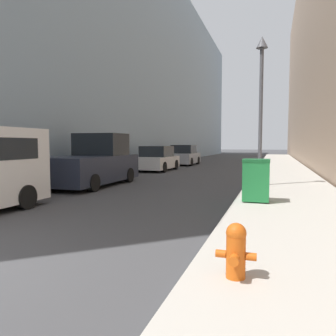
# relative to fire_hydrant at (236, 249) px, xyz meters

# --- Properties ---
(sidewalk_right) EXTENTS (3.11, 60.00, 0.16)m
(sidewalk_right) POSITION_rel_fire_hydrant_xyz_m (0.95, 17.22, -0.41)
(sidewalk_right) COLOR #B7B2A8
(sidewalk_right) RESTS_ON ground
(building_left_glass) EXTENTS (12.00, 60.00, 17.29)m
(building_left_glass) POSITION_rel_fire_hydrant_xyz_m (-14.63, 25.22, 8.15)
(building_left_glass) COLOR #849EB2
(building_left_glass) RESTS_ON ground
(fire_hydrant) EXTENTS (0.46, 0.35, 0.64)m
(fire_hydrant) POSITION_rel_fire_hydrant_xyz_m (0.00, 0.00, 0.00)
(fire_hydrant) COLOR #D15614
(fire_hydrant) RESTS_ON sidewalk_right
(trash_bin) EXTENTS (0.70, 0.65, 1.14)m
(trash_bin) POSITION_rel_fire_hydrant_xyz_m (-0.04, 5.25, 0.25)
(trash_bin) COLOR #1E7538
(trash_bin) RESTS_ON sidewalk_right
(lamppost) EXTENTS (0.42, 0.42, 5.46)m
(lamppost) POSITION_rel_fire_hydrant_xyz_m (-0.10, 8.94, 3.08)
(lamppost) COLOR #4C4C51
(lamppost) RESTS_ON sidewalk_right
(pickup_truck) EXTENTS (2.21, 4.87, 2.14)m
(pickup_truck) POSITION_rel_fire_hydrant_xyz_m (-6.69, 8.14, 0.39)
(pickup_truck) COLOR #232838
(pickup_truck) RESTS_ON ground
(parked_sedan_near) EXTENTS (1.96, 4.08, 1.56)m
(parked_sedan_near) POSITION_rel_fire_hydrant_xyz_m (-6.71, 15.93, 0.22)
(parked_sedan_near) COLOR silver
(parked_sedan_near) RESTS_ON ground
(parked_sedan_far) EXTENTS (1.98, 4.02, 1.62)m
(parked_sedan_far) POSITION_rel_fire_hydrant_xyz_m (-6.55, 21.98, 0.25)
(parked_sedan_far) COLOR #A3A8B2
(parked_sedan_far) RESTS_ON ground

